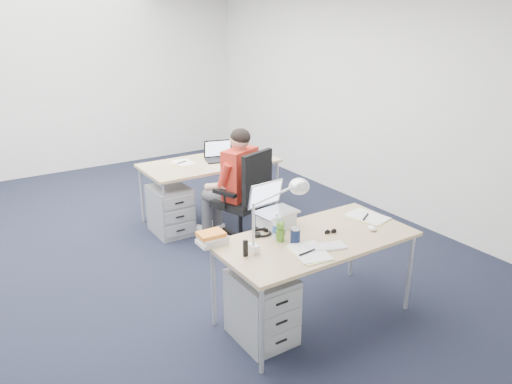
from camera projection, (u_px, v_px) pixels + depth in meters
floor at (151, 252)px, 5.34m from camera, size 7.00×7.00×0.00m
room at (138, 91)px, 4.76m from camera, size 6.02×7.02×2.80m
desk_near at (316, 243)px, 3.99m from camera, size 1.60×0.80×0.73m
desk_far at (210, 166)px, 6.00m from camera, size 1.60×0.80×0.73m
office_chair at (243, 218)px, 5.43m from camera, size 0.87×0.87×1.09m
seated_person at (230, 186)px, 5.42m from camera, size 0.57×0.77×1.29m
drawer_pedestal_near at (262, 307)px, 3.86m from camera, size 0.40×0.50×0.55m
drawer_pedestal_far at (170, 210)px, 5.74m from camera, size 0.40×0.50×0.55m
silver_laptop at (276, 207)px, 4.12m from camera, size 0.36×0.30×0.36m
wireless_keyboard at (325, 247)px, 3.80m from camera, size 0.34×0.22×0.02m
computer_mouse at (372, 228)px, 4.10m from camera, size 0.10×0.11×0.03m
headphones at (262, 232)px, 4.04m from camera, size 0.24×0.21×0.03m
can_koozie at (295, 235)px, 3.87m from camera, size 0.08×0.08×0.12m
water_bottle at (277, 226)px, 3.93m from camera, size 0.07×0.07×0.21m
bear_figurine at (280, 231)px, 3.89m from camera, size 0.10×0.09×0.16m
book_stack at (212, 238)px, 3.85m from camera, size 0.23×0.18×0.10m
cordless_phone at (245, 248)px, 3.65m from camera, size 0.04×0.03×0.13m
papers_left at (309, 253)px, 3.71m from camera, size 0.30×0.38×0.01m
papers_right at (367, 217)px, 4.35m from camera, size 0.31×0.39×0.01m
sunglasses at (331, 232)px, 4.05m from camera, size 0.12×0.07×0.02m
desk_lamp at (271, 215)px, 3.72m from camera, size 0.47×0.18×0.53m
dark_laptop at (220, 151)px, 6.00m from camera, size 0.42×0.41×0.25m
far_cup at (243, 149)px, 6.37m from camera, size 0.08×0.08×0.09m
far_papers at (183, 163)px, 5.93m from camera, size 0.21×0.30×0.01m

